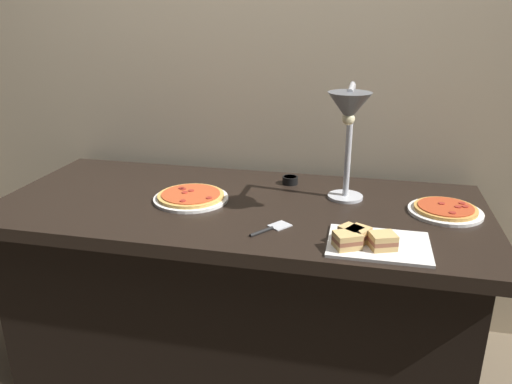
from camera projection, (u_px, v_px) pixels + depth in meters
ground_plane at (241, 361)px, 2.20m from camera, size 8.00×8.00×0.00m
back_wall at (266, 74)px, 2.25m from camera, size 4.40×0.04×2.40m
buffet_table at (240, 286)px, 2.07m from camera, size 1.90×0.84×0.76m
heat_lamp at (349, 119)px, 1.72m from camera, size 0.15×0.34×0.46m
pizza_plate_front at (445, 210)px, 1.84m from camera, size 0.27×0.27×0.03m
pizza_plate_center at (191, 197)px, 1.97m from camera, size 0.30×0.30×0.03m
sandwich_platter at (369, 241)px, 1.57m from camera, size 0.32×0.24×0.06m
sauce_cup_near at (290, 180)px, 2.15m from camera, size 0.07×0.07×0.03m
serving_spatula at (271, 228)px, 1.70m from camera, size 0.13×0.16×0.01m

